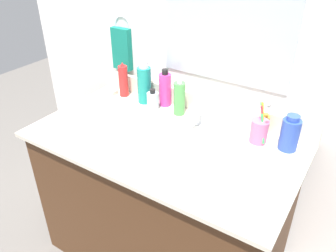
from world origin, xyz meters
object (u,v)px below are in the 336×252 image
at_px(bottle_oil_amber, 264,124).
at_px(bottle_spray_red, 123,81).
at_px(faucet, 201,121).
at_px(soap_bar, 111,92).
at_px(bottle_gel_clear, 153,101).
at_px(bottle_shampoo_blue, 290,134).
at_px(bottle_toner_green, 179,98).
at_px(bottle_soap_pink, 165,89).
at_px(cup_pink, 259,130).
at_px(hand_towel, 122,49).
at_px(bottle_mouthwash_teal, 144,84).

height_order(bottle_oil_amber, bottle_spray_red, bottle_spray_red).
height_order(faucet, bottle_spray_red, bottle_spray_red).
xyz_separation_m(bottle_spray_red, soap_bar, (-0.07, -0.02, -0.07)).
bearing_deg(bottle_spray_red, bottle_gel_clear, -11.99).
bearing_deg(bottle_shampoo_blue, faucet, -175.23).
distance_m(bottle_spray_red, bottle_toner_green, 0.35).
relative_size(bottle_toner_green, soap_bar, 2.96).
relative_size(faucet, bottle_soap_pink, 0.85).
xyz_separation_m(faucet, cup_pink, (0.26, 0.02, 0.03)).
xyz_separation_m(hand_towel, soap_bar, (-0.01, -0.11, -0.21)).
distance_m(bottle_soap_pink, cup_pink, 0.52).
distance_m(bottle_gel_clear, soap_bar, 0.29).
bearing_deg(hand_towel, bottle_spray_red, -51.29).
bearing_deg(bottle_oil_amber, faucet, -159.16).
height_order(bottle_gel_clear, bottle_soap_pink, bottle_soap_pink).
xyz_separation_m(bottle_shampoo_blue, bottle_oil_amber, (-0.12, 0.07, -0.03)).
height_order(bottle_oil_amber, soap_bar, bottle_oil_amber).
xyz_separation_m(bottle_gel_clear, bottle_mouthwash_teal, (-0.08, 0.04, 0.05)).
relative_size(bottle_spray_red, soap_bar, 2.92).
bearing_deg(bottle_oil_amber, bottle_gel_clear, -171.66).
xyz_separation_m(bottle_oil_amber, cup_pink, (0.00, -0.08, 0.01)).
bearing_deg(faucet, bottle_shampoo_blue, 4.77).
relative_size(bottle_oil_amber, bottle_gel_clear, 0.88).
distance_m(hand_towel, bottle_oil_amber, 0.83).
bearing_deg(bottle_gel_clear, bottle_spray_red, 168.01).
distance_m(hand_towel, bottle_toner_green, 0.45).
bearing_deg(bottle_oil_amber, bottle_soap_pink, -179.37).
bearing_deg(bottle_toner_green, faucet, -19.15).
relative_size(hand_towel, soap_bar, 3.44).
height_order(bottle_gel_clear, soap_bar, bottle_gel_clear).
relative_size(hand_towel, cup_pink, 1.19).
xyz_separation_m(bottle_oil_amber, bottle_soap_pink, (-0.51, -0.01, 0.04)).
bearing_deg(bottle_shampoo_blue, bottle_mouthwash_teal, 177.45).
xyz_separation_m(bottle_shampoo_blue, bottle_gel_clear, (-0.65, -0.01, -0.03)).
relative_size(hand_towel, bottle_soap_pink, 1.17).
distance_m(bottle_shampoo_blue, bottle_soap_pink, 0.63).
xyz_separation_m(bottle_spray_red, bottle_toner_green, (0.35, -0.02, -0.00)).
bearing_deg(hand_towel, soap_bar, -92.94).
distance_m(hand_towel, bottle_spray_red, 0.17).
relative_size(hand_towel, bottle_oil_amber, 2.34).
xyz_separation_m(hand_towel, faucet, (0.56, -0.15, -0.19)).
height_order(bottle_toner_green, bottle_mouthwash_teal, bottle_mouthwash_teal).
bearing_deg(bottle_toner_green, bottle_soap_pink, 158.51).
xyz_separation_m(hand_towel, cup_pink, (0.82, -0.13, -0.17)).
distance_m(bottle_shampoo_blue, bottle_toner_green, 0.52).
distance_m(faucet, cup_pink, 0.26).
xyz_separation_m(hand_towel, bottle_oil_amber, (0.81, -0.05, -0.18)).
height_order(bottle_spray_red, bottle_toner_green, bottle_toner_green).
distance_m(cup_pink, soap_bar, 0.83).
bearing_deg(bottle_shampoo_blue, soap_bar, 179.40).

